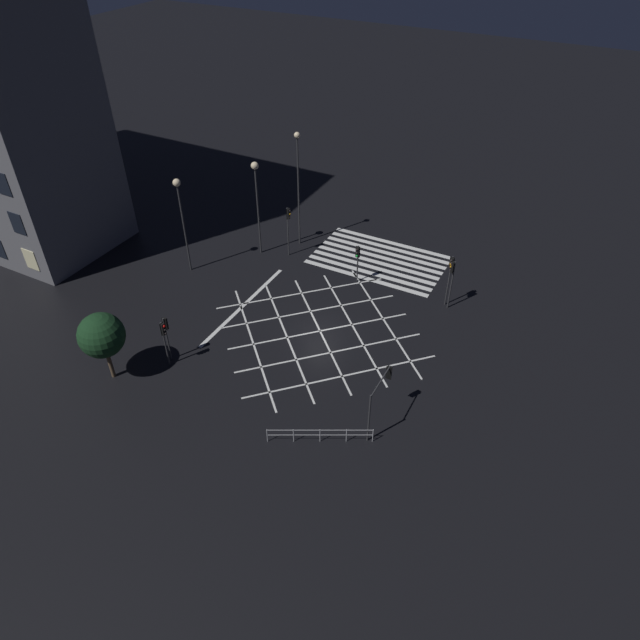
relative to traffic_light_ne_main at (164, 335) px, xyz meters
The scene contains 14 objects.
ground_plane 11.19m from the traffic_light_ne_main, 132.85° to the right, with size 200.00×200.00×0.00m, color black.
road_markings 17.06m from the traffic_light_ne_main, 114.76° to the right, with size 16.87×22.86×0.01m.
traffic_light_ne_main is the anchor object (origin of this frame).
traffic_light_sw_main 21.12m from the traffic_light_ne_main, 134.24° to the right, with size 0.39×0.36×4.19m.
traffic_light_median_south 16.62m from the traffic_light_ne_main, 115.16° to the right, with size 0.36×0.39×3.35m.
traffic_light_sw_cross 21.13m from the traffic_light_ne_main, 133.40° to the right, with size 0.36×0.39×4.37m.
traffic_light_ne_cross 0.67m from the traffic_light_ne_main, 61.06° to the right, with size 0.36×0.39×3.56m.
traffic_light_se_main 16.04m from the traffic_light_ne_main, 90.52° to the right, with size 0.39×0.36×4.58m.
traffic_light_nw_cross 14.77m from the traffic_light_ne_main, behind, with size 0.36×3.07×3.81m.
street_lamp_east 12.39m from the traffic_light_ne_main, 58.90° to the right, with size 0.61×0.61×8.23m.
street_lamp_west 18.74m from the traffic_light_ne_main, 89.75° to the right, with size 0.50×0.50×10.23m.
street_lamp_far 15.91m from the traffic_light_ne_main, 81.28° to the right, with size 0.62×0.62×8.40m.
street_tree_near 3.87m from the traffic_light_ne_main, 45.29° to the left, with size 2.97×2.97×5.06m.
pedestrian_railing 12.41m from the traffic_light_ne_main, behind, with size 5.57×2.95×1.05m.
Camera 1 is at (-15.05, 28.62, 26.75)m, focal length 32.00 mm.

